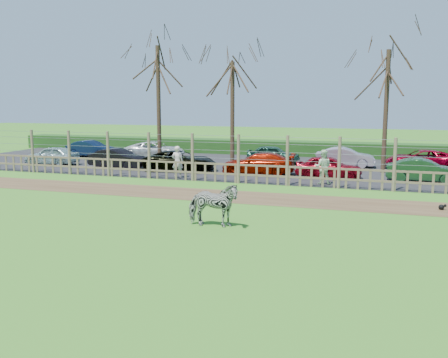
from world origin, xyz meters
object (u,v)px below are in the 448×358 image
(car_12, at_px, (421,160))
(tree_mid, at_px, (232,89))
(tree_left, at_px, (158,77))
(car_4, at_px, (329,167))
(zebra, at_px, (213,205))
(car_11, at_px, (345,157))
(visitor_b, at_px, (323,167))
(tree_right, at_px, (387,81))
(crow, at_px, (442,207))
(car_2, at_px, (180,161))
(car_3, at_px, (258,163))
(car_0, at_px, (52,155))
(visitor_a, at_px, (178,162))
(car_5, at_px, (424,171))
(car_1, at_px, (118,159))
(car_8, at_px, (155,150))
(car_7, at_px, (91,149))
(car_10, at_px, (273,154))

(car_12, bearing_deg, tree_mid, -81.82)
(tree_left, distance_m, car_4, 11.91)
(zebra, relative_size, car_11, 0.49)
(visitor_b, bearing_deg, car_11, -96.86)
(tree_mid, relative_size, tree_right, 0.93)
(crow, xyz_separation_m, car_11, (-4.53, 11.48, 0.52))
(car_2, xyz_separation_m, car_3, (4.71, 0.26, 0.00))
(car_0, bearing_deg, tree_mid, 97.52)
(visitor_a, bearing_deg, car_3, -150.91)
(tree_mid, height_order, car_5, tree_mid)
(car_11, bearing_deg, tree_left, 103.30)
(tree_right, height_order, visitor_a, tree_right)
(car_0, distance_m, car_1, 5.01)
(tree_right, height_order, visitor_b, tree_right)
(visitor_b, bearing_deg, car_8, -32.81)
(car_7, bearing_deg, car_12, -87.71)
(visitor_b, distance_m, crow, 6.79)
(car_1, bearing_deg, car_8, 4.05)
(visitor_a, height_order, car_10, visitor_a)
(crow, relative_size, car_1, 0.08)
(car_2, relative_size, car_7, 1.19)
(car_7, bearing_deg, car_2, -115.92)
(car_0, bearing_deg, car_12, 97.85)
(tree_left, xyz_separation_m, car_7, (-7.04, 3.19, -4.98))
(car_2, bearing_deg, car_4, -95.33)
(car_8, height_order, car_12, same)
(car_11, bearing_deg, car_12, -92.57)
(car_1, xyz_separation_m, car_10, (8.58, 5.23, 0.00))
(visitor_b, bearing_deg, zebra, 73.04)
(car_11, bearing_deg, visitor_a, 128.11)
(car_5, bearing_deg, car_12, 0.05)
(car_11, xyz_separation_m, car_12, (4.48, 0.07, 0.00))
(tree_right, distance_m, zebra, 16.31)
(tree_mid, distance_m, car_10, 5.36)
(zebra, relative_size, car_1, 0.49)
(tree_right, relative_size, visitor_b, 4.26)
(crow, bearing_deg, car_4, 127.50)
(visitor_a, relative_size, car_10, 0.49)
(tree_right, bearing_deg, car_1, -168.54)
(car_8, distance_m, car_10, 8.70)
(car_2, relative_size, car_4, 1.23)
(zebra, relative_size, car_4, 0.51)
(car_7, distance_m, car_8, 4.94)
(car_2, distance_m, car_5, 13.45)
(visitor_a, xyz_separation_m, car_10, (3.63, 7.55, -0.26))
(car_1, relative_size, car_8, 0.84)
(tree_left, xyz_separation_m, car_0, (-7.04, -1.38, -4.98))
(car_10, bearing_deg, car_1, 115.94)
(car_4, bearing_deg, zebra, 166.99)
(car_0, relative_size, car_3, 0.85)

